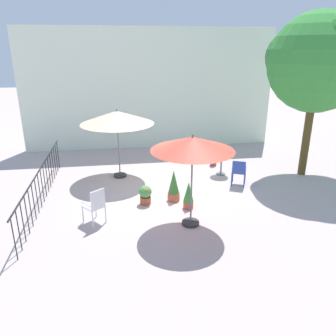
% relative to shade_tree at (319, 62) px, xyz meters
% --- Properties ---
extents(ground_plane, '(60.00, 60.00, 0.00)m').
position_rel_shade_tree_xyz_m(ground_plane, '(-4.99, -1.04, -3.78)').
color(ground_plane, '#B8A5A3').
extents(villa_facade, '(10.73, 0.30, 5.02)m').
position_rel_shade_tree_xyz_m(villa_facade, '(-4.99, 4.22, -1.27)').
color(villa_facade, silver).
rests_on(villa_facade, ground).
extents(terrace_railing, '(0.03, 6.06, 1.01)m').
position_rel_shade_tree_xyz_m(terrace_railing, '(-8.63, -1.04, -3.10)').
color(terrace_railing, black).
rests_on(terrace_railing, ground).
extents(shade_tree, '(3.30, 3.14, 5.33)m').
position_rel_shade_tree_xyz_m(shade_tree, '(0.00, 0.00, 0.00)').
color(shade_tree, '#52411D').
rests_on(shade_tree, ground).
extents(patio_umbrella_0, '(2.42, 2.42, 2.34)m').
position_rel_shade_tree_xyz_m(patio_umbrella_0, '(-6.42, 0.63, -1.72)').
color(patio_umbrella_0, '#2D2D2D').
rests_on(patio_umbrella_0, ground).
extents(patio_umbrella_1, '(2.00, 2.00, 2.35)m').
position_rel_shade_tree_xyz_m(patio_umbrella_1, '(-4.69, -2.96, -1.68)').
color(patio_umbrella_1, '#2D2D2D').
rests_on(patio_umbrella_1, ground).
extents(cafe_table_0, '(0.63, 0.63, 0.72)m').
position_rel_shade_tree_xyz_m(cafe_table_0, '(-2.90, 0.32, -3.28)').
color(cafe_table_0, white).
rests_on(cafe_table_0, ground).
extents(patio_chair_0, '(0.62, 0.62, 0.96)m').
position_rel_shade_tree_xyz_m(patio_chair_0, '(-7.05, -2.57, -3.23)').
color(patio_chair_0, silver).
rests_on(patio_chair_0, ground).
extents(patio_chair_1, '(0.58, 0.59, 0.87)m').
position_rel_shade_tree_xyz_m(patio_chair_1, '(-2.64, -0.72, -3.27)').
color(patio_chair_1, '#294299').
rests_on(patio_chair_1, ground).
extents(potted_plant_0, '(0.29, 0.29, 0.78)m').
position_rel_shade_tree_xyz_m(potted_plant_0, '(-4.56, -2.05, -3.38)').
color(potted_plant_0, '#B9513B').
rests_on(potted_plant_0, ground).
extents(potted_plant_1, '(0.36, 0.36, 0.56)m').
position_rel_shade_tree_xyz_m(potted_plant_1, '(-5.72, -1.62, -3.48)').
color(potted_plant_1, '#995231').
rests_on(potted_plant_1, ground).
extents(potted_plant_2, '(0.35, 0.35, 0.93)m').
position_rel_shade_tree_xyz_m(potted_plant_2, '(-4.89, -1.51, -3.33)').
color(potted_plant_2, '#B45C3F').
rests_on(potted_plant_2, ground).
extents(potted_plant_3, '(0.25, 0.25, 0.77)m').
position_rel_shade_tree_xyz_m(potted_plant_3, '(-2.90, 1.28, -3.38)').
color(potted_plant_3, '#AD4830').
rests_on(potted_plant_3, ground).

